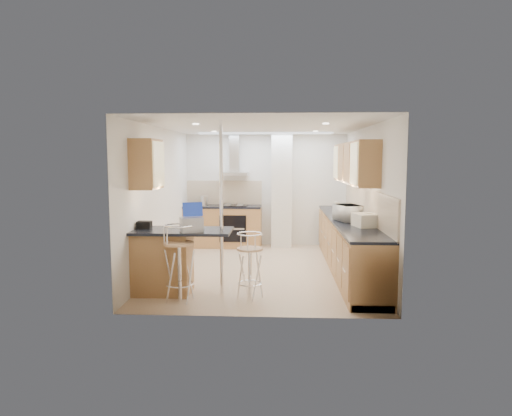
{
  "coord_description": "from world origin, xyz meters",
  "views": [
    {
      "loc": [
        0.29,
        -7.89,
        1.97
      ],
      "look_at": [
        -0.12,
        0.2,
        1.08
      ],
      "focal_mm": 32.0,
      "sensor_mm": 36.0,
      "label": 1
    }
  ],
  "objects_px": {
    "microwave": "(348,213)",
    "bar_stool_end": "(250,265)",
    "laptop": "(192,225)",
    "bar_stool_near": "(179,263)",
    "bread_bin": "(365,220)"
  },
  "relations": [
    {
      "from": "microwave",
      "to": "bar_stool_end",
      "type": "bearing_deg",
      "value": 112.36
    },
    {
      "from": "bar_stool_end",
      "to": "bread_bin",
      "type": "distance_m",
      "value": 1.96
    },
    {
      "from": "bread_bin",
      "to": "bar_stool_end",
      "type": "bearing_deg",
      "value": -171.08
    },
    {
      "from": "microwave",
      "to": "bar_stool_end",
      "type": "height_order",
      "value": "microwave"
    },
    {
      "from": "laptop",
      "to": "bar_stool_end",
      "type": "bearing_deg",
      "value": -22.62
    },
    {
      "from": "bar_stool_near",
      "to": "bar_stool_end",
      "type": "distance_m",
      "value": 0.98
    },
    {
      "from": "microwave",
      "to": "bread_bin",
      "type": "xyz_separation_m",
      "value": [
        0.17,
        -0.6,
        -0.04
      ]
    },
    {
      "from": "laptop",
      "to": "bread_bin",
      "type": "xyz_separation_m",
      "value": [
        2.54,
        0.74,
        -0.02
      ]
    },
    {
      "from": "laptop",
      "to": "bar_stool_near",
      "type": "xyz_separation_m",
      "value": [
        -0.14,
        -0.18,
        -0.5
      ]
    },
    {
      "from": "microwave",
      "to": "bar_stool_end",
      "type": "distance_m",
      "value": 2.13
    },
    {
      "from": "bar_stool_end",
      "to": "microwave",
      "type": "bearing_deg",
      "value": -42.92
    },
    {
      "from": "laptop",
      "to": "bar_stool_near",
      "type": "distance_m",
      "value": 0.55
    },
    {
      "from": "microwave",
      "to": "bar_stool_near",
      "type": "distance_m",
      "value": 2.98
    },
    {
      "from": "microwave",
      "to": "laptop",
      "type": "bearing_deg",
      "value": 101.05
    },
    {
      "from": "bar_stool_end",
      "to": "bar_stool_near",
      "type": "bearing_deg",
      "value": 107.14
    }
  ]
}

